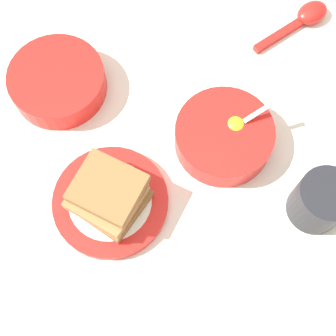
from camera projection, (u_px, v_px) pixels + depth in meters
name	position (u px, v px, depth m)	size (l,w,h in m)	color
ground_plane	(199.00, 68.00, 0.80)	(3.00, 3.00, 0.00)	silver
egg_bowl	(224.00, 136.00, 0.72)	(0.15, 0.15, 0.07)	red
toast_plate	(111.00, 202.00, 0.70)	(0.17, 0.17, 0.02)	red
toast_sandwich	(108.00, 195.00, 0.67)	(0.12, 0.12, 0.06)	brown
soup_spoon	(305.00, 17.00, 0.82)	(0.13, 0.13, 0.03)	red
congee_bowl	(58.00, 81.00, 0.76)	(0.16, 0.16, 0.04)	red
drinking_cup	(321.00, 201.00, 0.67)	(0.08, 0.08, 0.08)	black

